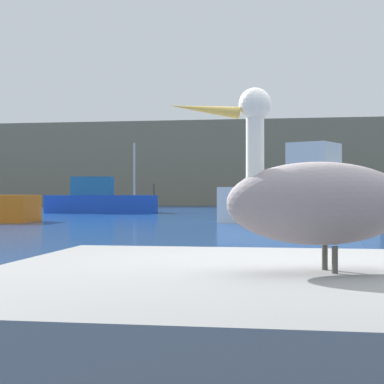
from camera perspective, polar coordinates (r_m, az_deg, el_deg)
name	(u,v)px	position (r m, az deg, el deg)	size (l,w,h in m)	color
ground_plane	(318,382)	(4.22, 11.12, -16.24)	(260.00, 260.00, 0.00)	navy
hillside_backdrop	(294,165)	(68.43, 9.07, 2.37)	(140.00, 14.24, 8.32)	#7F755B
pier_dock	(321,349)	(3.36, 11.38, -13.58)	(3.45, 2.81, 0.78)	gray
pelican	(317,200)	(3.26, 11.07, -0.67)	(1.26, 0.67, 0.92)	gray
fishing_boat_blue	(100,200)	(39.29, -8.19, -0.71)	(6.79, 2.70, 4.25)	blue
fishing_boat_white	(299,197)	(24.68, 9.53, -0.47)	(6.16, 4.32, 3.98)	white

